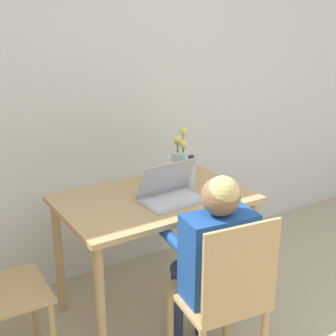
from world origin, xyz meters
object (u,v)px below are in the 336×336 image
at_px(chair_occupied, 224,299).
at_px(water_bottle, 191,173).
at_px(flower_vase, 180,163).
at_px(laptop, 170,191).
at_px(person_seated, 213,250).

bearing_deg(chair_occupied, water_bottle, -104.27).
bearing_deg(chair_occupied, flower_vase, -101.47).
bearing_deg(laptop, water_bottle, 20.90).
relative_size(person_seated, laptop, 3.02).
bearing_deg(water_bottle, flower_vase, 88.54).
bearing_deg(water_bottle, laptop, -156.42).
bearing_deg(laptop, person_seated, -98.86).
height_order(chair_occupied, person_seated, person_seated).
relative_size(chair_occupied, flower_vase, 2.67).
xyz_separation_m(chair_occupied, water_bottle, (0.27, 0.67, 0.38)).
relative_size(chair_occupied, water_bottle, 4.54).
bearing_deg(person_seated, water_bottle, -106.94).
distance_m(person_seated, flower_vase, 0.75).
relative_size(laptop, flower_vase, 1.04).
distance_m(laptop, water_bottle, 0.22).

